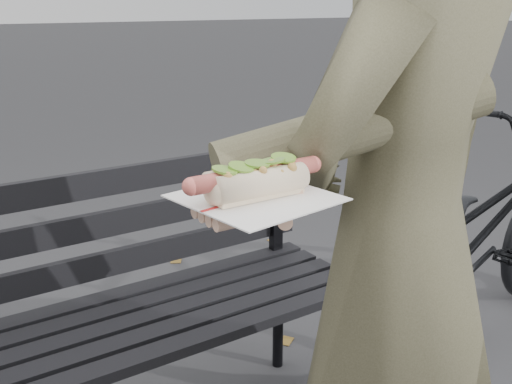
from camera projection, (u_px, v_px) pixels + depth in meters
park_bench at (105, 300)px, 1.72m from camera, size 1.50×0.44×0.88m
bicycle at (471, 236)px, 2.41m from camera, size 1.71×0.74×0.88m
person at (400, 250)px, 1.18m from camera, size 0.72×0.56×1.75m
held_hotdog at (334, 143)px, 0.97m from camera, size 0.63×0.31×0.20m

